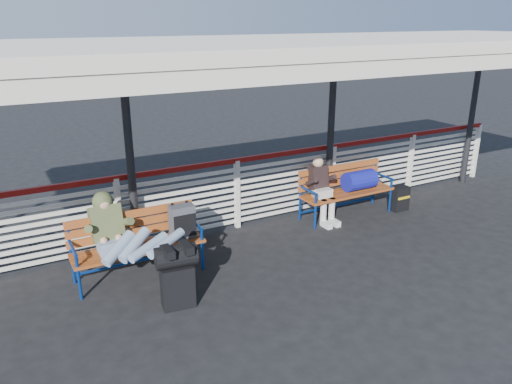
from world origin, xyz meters
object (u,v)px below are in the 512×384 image
suitcase_side (400,199)px  bench_left (152,232)px  luggage_stack (177,274)px  traveler_man (132,240)px  bench_right (352,183)px  companion_person (322,189)px

suitcase_side → bench_left: bearing=-179.2°
luggage_stack → suitcase_side: size_ratio=1.81×
suitcase_side → luggage_stack: bearing=-167.2°
traveler_man → bench_right: bearing=9.9°
companion_person → bench_right: bearing=0.4°
bench_left → companion_person: size_ratio=1.57×
traveler_man → suitcase_side: bearing=4.8°
bench_left → bench_right: bearing=5.8°
suitcase_side → companion_person: bearing=169.1°
luggage_stack → suitcase_side: 4.95m
luggage_stack → traveler_man: size_ratio=0.51×
suitcase_side → bench_right: bearing=161.4°
luggage_stack → traveler_man: 0.81m
luggage_stack → bench_left: 1.04m
bench_right → suitcase_side: bearing=-18.2°
traveler_man → suitcase_side: size_ratio=3.54×
companion_person → suitcase_side: bearing=-10.5°
luggage_stack → companion_person: companion_person is taller
bench_left → companion_person: 3.21m
bench_left → suitcase_side: (4.79, 0.09, -0.37)m
luggage_stack → companion_person: (3.21, 1.42, 0.14)m
bench_right → companion_person: size_ratio=1.57×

